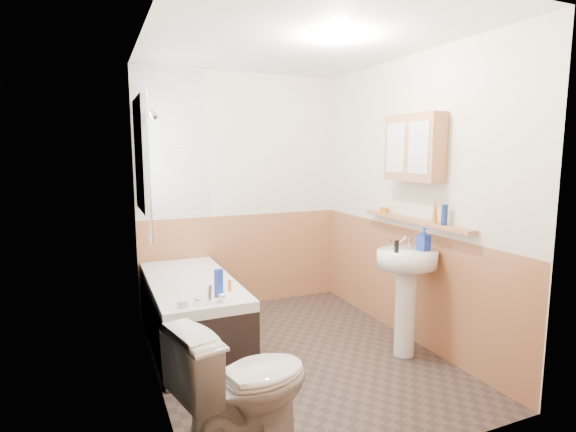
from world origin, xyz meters
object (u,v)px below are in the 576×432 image
Objects in this scene: toilet at (244,387)px; pine_shelf at (414,221)px; medicine_cabinet at (414,148)px; sink at (406,281)px; bathtub at (192,310)px.

pine_shelf is at bearing -79.01° from toilet.
pine_shelf is 2.12× the size of medicine_cabinet.
toilet is at bearing -154.73° from medicine_cabinet.
bathtub is at bearing 163.91° from sink.
toilet is 0.60× the size of pine_shelf.
sink is (1.60, 0.65, 0.25)m from toilet.
toilet is at bearing -155.29° from pine_shelf.
toilet is 1.74m from sink.
bathtub is 2.56× the size of medicine_cabinet.
pine_shelf reaches higher than toilet.
bathtub is at bearing 156.80° from medicine_cabinet.
toilet is at bearing -91.09° from bathtub.
bathtub is 2.36m from medicine_cabinet.
pine_shelf is at bearing 56.27° from sink.
medicine_cabinet is (1.74, -0.75, 1.41)m from bathtub.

